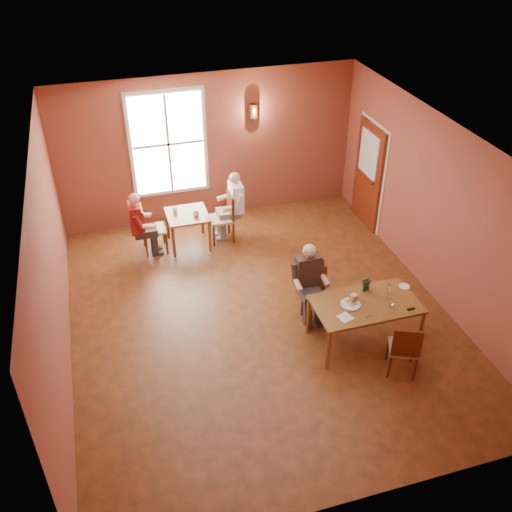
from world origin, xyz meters
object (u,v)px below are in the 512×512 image
object	(u,v)px
diner_main	(319,290)
chair_empty	(403,347)
main_table	(364,322)
diner_maroon	(151,222)
second_table	(188,229)
chair_diner_main	(318,298)
chair_diner_maroon	(154,228)
diner_white	(222,210)
chair_diner_white	(221,218)

from	to	relation	value
diner_main	chair_empty	bearing A→B (deg)	119.49
main_table	diner_maroon	world-z (taller)	diner_maroon
diner_main	main_table	bearing A→B (deg)	128.88
main_table	second_table	bearing A→B (deg)	120.40
chair_diner_main	chair_empty	world-z (taller)	chair_diner_main
second_table	chair_diner_maroon	size ratio (longest dim) A/B	0.81
main_table	chair_diner_maroon	xyz separation A→B (m)	(-2.69, 3.48, 0.11)
second_table	diner_white	distance (m)	0.75
chair_diner_maroon	chair_diner_white	bearing A→B (deg)	90.00
chair_diner_maroon	chair_diner_main	bearing A→B (deg)	37.77
chair_diner_white	diner_white	xyz separation A→B (m)	(0.03, 0.00, 0.17)
chair_diner_main	chair_diner_white	xyz separation A→B (m)	(-0.89, 2.83, 0.03)
chair_diner_white	second_table	bearing A→B (deg)	90.00
chair_diner_white	diner_maroon	xyz separation A→B (m)	(-1.33, 0.00, 0.14)
chair_diner_white	main_table	bearing A→B (deg)	-158.21
chair_empty	diner_maroon	bearing A→B (deg)	148.63
diner_main	diner_white	size ratio (longest dim) A/B	0.97
chair_empty	diner_maroon	world-z (taller)	diner_maroon
diner_maroon	chair_empty	bearing A→B (deg)	35.35
chair_empty	second_table	distance (m)	4.80
diner_main	diner_white	xyz separation A→B (m)	(-0.86, 2.86, 0.02)
diner_main	chair_diner_white	world-z (taller)	diner_main
diner_maroon	chair_diner_white	bearing A→B (deg)	90.00
chair_empty	second_table	xyz separation A→B (m)	(-2.30, 4.21, -0.11)
chair_diner_white	chair_empty	bearing A→B (deg)	-158.55
second_table	diner_maroon	size ratio (longest dim) A/B	0.62
diner_main	diner_maroon	size ratio (longest dim) A/B	1.02
chair_diner_white	chair_diner_maroon	distance (m)	1.30
diner_white	diner_maroon	distance (m)	1.36
chair_diner_main	chair_diner_maroon	world-z (taller)	chair_diner_maroon
main_table	chair_diner_main	bearing A→B (deg)	127.57
chair_diner_main	chair_diner_white	distance (m)	2.96
main_table	chair_diner_white	xyz separation A→B (m)	(-1.39, 3.48, 0.12)
chair_empty	diner_white	bearing A→B (deg)	134.38
second_table	chair_diner_maroon	bearing A→B (deg)	180.00
chair_empty	diner_main	bearing A→B (deg)	142.77
second_table	chair_diner_maroon	world-z (taller)	chair_diner_maroon
diner_main	second_table	size ratio (longest dim) A/B	1.65
chair_diner_main	diner_main	bearing A→B (deg)	90.00
chair_empty	diner_maroon	distance (m)	5.16
main_table	chair_diner_white	world-z (taller)	chair_diner_white
main_table	diner_white	world-z (taller)	diner_white
chair_diner_main	chair_empty	bearing A→B (deg)	118.95
chair_diner_maroon	diner_maroon	bearing A→B (deg)	-90.00
diner_white	chair_diner_maroon	size ratio (longest dim) A/B	1.38
second_table	chair_diner_white	distance (m)	0.67
second_table	chair_empty	bearing A→B (deg)	-61.30
main_table	diner_white	xyz separation A→B (m)	(-1.36, 3.48, 0.29)
main_table	chair_diner_main	xyz separation A→B (m)	(-0.50, 0.65, 0.09)
chair_diner_white	diner_white	distance (m)	0.17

